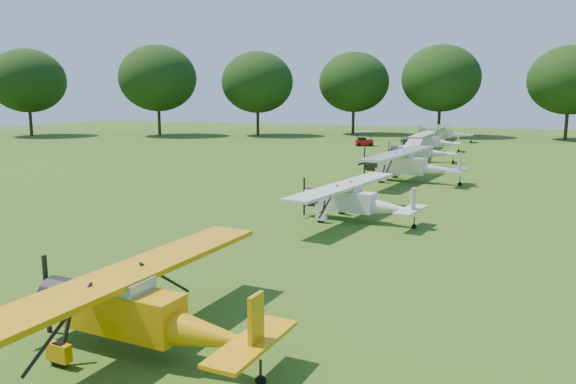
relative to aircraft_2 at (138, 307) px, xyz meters
name	(u,v)px	position (x,y,z in m)	size (l,w,h in m)	color
ground	(330,214)	(-0.72, 16.35, -1.17)	(160.00, 160.00, 0.00)	#234E13
tree_belt	(408,47)	(2.85, 16.52, 6.85)	(137.36, 130.27, 14.52)	black
aircraft_2	(138,307)	(0.00, 0.00, 0.00)	(6.41, 10.21, 2.01)	orange
aircraft_3	(354,198)	(0.79, 15.32, -0.08)	(6.03, 9.55, 1.87)	silver
aircraft_4	(409,163)	(0.95, 28.45, 0.13)	(7.15, 11.35, 2.23)	silver
aircraft_5	(419,150)	(-0.27, 40.47, -0.09)	(5.93, 9.42, 1.85)	silver
aircraft_6	(429,140)	(-1.00, 50.99, -0.02)	(6.28, 9.97, 1.97)	silver
aircraft_7	(444,132)	(-0.94, 63.48, 0.06)	(6.72, 10.68, 2.11)	silver
golf_cart	(364,141)	(-8.81, 53.83, -0.61)	(2.28, 1.88, 1.69)	#AC0C10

